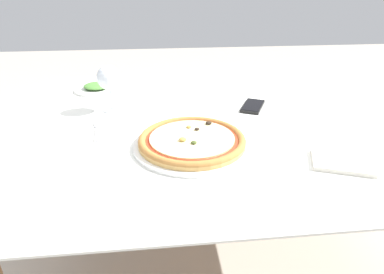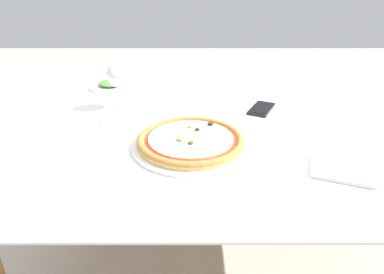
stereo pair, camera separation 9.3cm
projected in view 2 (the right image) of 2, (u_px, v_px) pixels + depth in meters
name	position (u px, v px, depth m)	size (l,w,h in m)	color
ground_plane	(222.00, 264.00, 1.44)	(10.00, 10.00, 0.00)	#B2A899
dining_table	(229.00, 136.00, 1.16)	(1.48, 1.18, 0.71)	brown
pizza_plate	(192.00, 141.00, 0.94)	(0.34, 0.34, 0.04)	white
fork	(105.00, 125.00, 1.07)	(0.04, 0.17, 0.00)	silver
wine_glass_far_left	(120.00, 76.00, 1.18)	(0.09, 0.09, 0.17)	silver
cell_phone	(263.00, 109.00, 1.20)	(0.13, 0.16, 0.01)	black
side_plate	(113.00, 85.00, 1.45)	(0.19, 0.19, 0.03)	white
napkin_folded	(344.00, 171.00, 0.81)	(0.18, 0.16, 0.01)	silver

